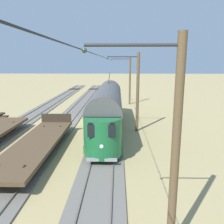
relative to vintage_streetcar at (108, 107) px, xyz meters
name	(u,v)px	position (x,y,z in m)	size (l,w,h in m)	color
ground_plane	(66,121)	(4.79, -3.04, -2.26)	(220.00, 220.00, 0.00)	tan
track_streetcar_siding	(109,120)	(0.00, -3.35, -2.21)	(2.80, 80.00, 0.18)	#666059
track_adjacent_siding	(67,120)	(4.79, -3.35, -2.21)	(2.80, 80.00, 0.18)	#666059
track_third_siding	(25,120)	(9.59, -3.35, -2.21)	(2.80, 80.00, 0.18)	#666059
vintage_streetcar	(108,107)	(0.00, 0.00, 0.00)	(2.65, 17.19, 5.11)	#196033
flatcar_far_siding	(37,142)	(4.79, 6.35, -1.40)	(2.80, 11.38, 1.60)	brown
catenary_pole_foreground	(129,80)	(-2.76, -14.13, 1.62)	(3.06, 0.28, 7.41)	brown
catenary_pole_mid_near	(137,91)	(-2.76, 0.45, 1.62)	(3.06, 0.28, 7.41)	brown
catenary_pole_mid_far	(173,147)	(-2.76, 15.03, 1.62)	(3.06, 0.28, 7.41)	brown
overhead_wire_run	(103,57)	(-0.05, 6.93, 4.61)	(2.86, 47.73, 0.18)	black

